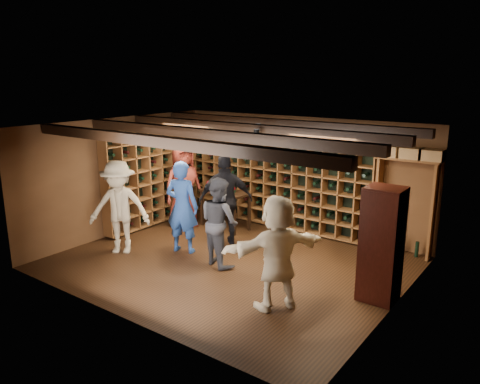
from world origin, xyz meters
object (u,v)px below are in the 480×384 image
Objects in this scene: guest_red_floral at (183,186)px; guest_khaki at (119,207)px; tasting_table at (225,195)px; guest_beige at (277,252)px; man_grey_suit at (219,222)px; guest_woman_black at (226,200)px; man_blue_shirt at (182,207)px; display_cabinet at (381,247)px.

guest_khaki is at bearing -157.62° from guest_red_floral.
guest_khaki is at bearing -99.34° from tasting_table.
guest_red_floral is at bearing -85.30° from guest_beige.
guest_woman_black reaches higher than man_grey_suit.
man_blue_shirt is at bearing -74.35° from guest_beige.
display_cabinet is at bearing 167.49° from man_blue_shirt.
man_blue_shirt is at bearing -175.88° from display_cabinet.
man_grey_suit is at bearing -47.22° from tasting_table.
man_grey_suit is at bearing -103.15° from guest_red_floral.
display_cabinet is 0.97× the size of guest_khaki.
guest_woman_black is (-0.54, 0.89, 0.12)m from man_grey_suit.
guest_red_floral reaches higher than guest_khaki.
guest_beige is (2.24, -1.67, -0.06)m from guest_woman_black.
tasting_table is at bearing -35.77° from man_grey_suit.
guest_beige is (2.67, -0.86, -0.04)m from man_blue_shirt.
display_cabinet is 4.96m from guest_red_floral.
man_blue_shirt is 2.81m from guest_beige.
man_blue_shirt is 0.98m from man_grey_suit.
tasting_table is at bearing 161.45° from display_cabinet.
guest_khaki is (-4.75, -1.01, 0.05)m from display_cabinet.
tasting_table is (-0.66, 0.82, -0.17)m from guest_woman_black.
display_cabinet reaches higher than man_grey_suit.
guest_red_floral is (-2.04, 1.27, 0.13)m from man_grey_suit.
guest_red_floral reaches higher than man_blue_shirt.
man_blue_shirt is at bearing -119.37° from guest_red_floral.
man_blue_shirt reaches higher than guest_beige.
man_blue_shirt is 0.92m from guest_woman_black.
tasting_table is at bearing -44.21° from guest_red_floral.
guest_khaki reaches higher than guest_beige.
guest_woman_black is 1.55× the size of tasting_table.
guest_red_floral is 4.27m from guest_beige.
guest_beige reaches higher than man_grey_suit.
man_blue_shirt reaches higher than man_grey_suit.
guest_beige is (-1.13, -1.13, 0.01)m from display_cabinet.
tasting_table is at bearing -95.84° from guest_woman_black.
guest_beige is (1.70, -0.78, 0.06)m from man_grey_suit.
display_cabinet reaches higher than guest_beige.
display_cabinet is 1.46× the size of tasting_table.
guest_beige is at bearing -100.00° from guest_red_floral.
guest_red_floral is 1.02× the size of guest_woman_black.
display_cabinet is 0.97× the size of man_blue_shirt.
guest_khaki is (-0.95, -0.74, 0.00)m from man_blue_shirt.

